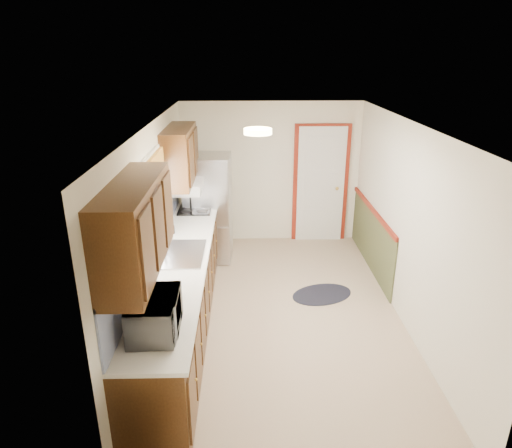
{
  "coord_description": "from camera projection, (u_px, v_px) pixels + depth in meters",
  "views": [
    {
      "loc": [
        -0.44,
        -5.05,
        3.16
      ],
      "look_at": [
        -0.31,
        0.22,
        1.15
      ],
      "focal_mm": 32.0,
      "sensor_mm": 36.0,
      "label": 1
    }
  ],
  "objects": [
    {
      "name": "microwave",
      "position": [
        154.0,
        311.0,
        3.78
      ],
      "size": [
        0.34,
        0.59,
        0.4
      ],
      "primitive_type": "imported",
      "rotation": [
        0.0,
        0.0,
        1.6
      ],
      "color": "white",
      "rests_on": "kitchen_run"
    },
    {
      "name": "room_shell",
      "position": [
        282.0,
        226.0,
        5.43
      ],
      "size": [
        3.2,
        5.2,
        2.52
      ],
      "color": "tan",
      "rests_on": "ground"
    },
    {
      "name": "ceiling_fixture",
      "position": [
        258.0,
        131.0,
        4.82
      ],
      "size": [
        0.3,
        0.3,
        0.06
      ],
      "primitive_type": "cylinder",
      "color": "#FFD88C",
      "rests_on": "room_shell"
    },
    {
      "name": "rug",
      "position": [
        322.0,
        294.0,
        6.3
      ],
      "size": [
        1.0,
        0.82,
        0.01
      ],
      "primitive_type": "ellipsoid",
      "rotation": [
        0.0,
        0.0,
        0.35
      ],
      "color": "black",
      "rests_on": "ground"
    },
    {
      "name": "back_wall_trim",
      "position": [
        331.0,
        195.0,
        7.62
      ],
      "size": [
        1.12,
        2.3,
        2.08
      ],
      "color": "maroon",
      "rests_on": "ground"
    },
    {
      "name": "refrigerator",
      "position": [
        209.0,
        208.0,
        7.17
      ],
      "size": [
        0.73,
        0.72,
        1.68
      ],
      "rotation": [
        0.0,
        0.0,
        -0.04
      ],
      "color": "#B7B7BC",
      "rests_on": "ground"
    },
    {
      "name": "cooktop",
      "position": [
        195.0,
        209.0,
        6.8
      ],
      "size": [
        0.48,
        0.57,
        0.02
      ],
      "primitive_type": "cube",
      "color": "black",
      "rests_on": "kitchen_run"
    },
    {
      "name": "kitchen_run",
      "position": [
        177.0,
        268.0,
        5.27
      ],
      "size": [
        0.63,
        4.0,
        2.2
      ],
      "color": "#3D220E",
      "rests_on": "ground"
    }
  ]
}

